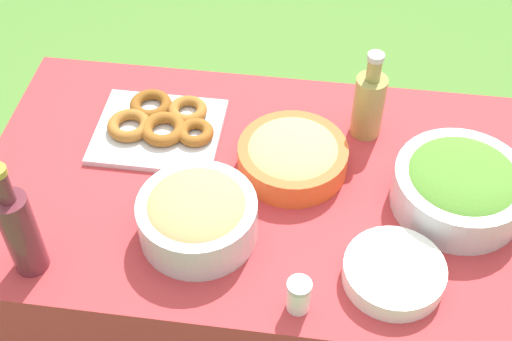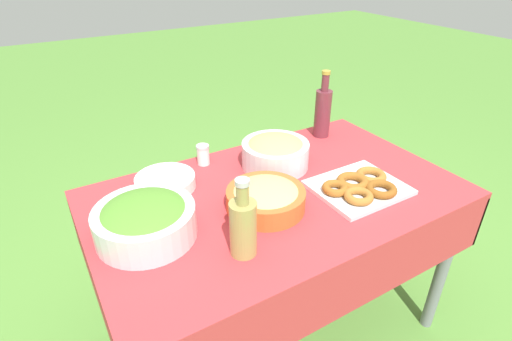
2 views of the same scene
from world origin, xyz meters
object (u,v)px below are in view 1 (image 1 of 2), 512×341
at_px(salad_bowl, 460,185).
at_px(donut_platter, 161,125).
at_px(olive_oil_bottle, 369,103).
at_px(plate_stack, 394,273).
at_px(pasta_bowl, 293,155).
at_px(wine_bottle, 20,230).
at_px(bread_bowl, 197,215).

bearing_deg(salad_bowl, donut_platter, 169.11).
bearing_deg(olive_oil_bottle, plate_stack, -80.72).
xyz_separation_m(salad_bowl, plate_stack, (-0.15, -0.24, -0.04)).
bearing_deg(pasta_bowl, salad_bowl, -8.50).
height_order(salad_bowl, plate_stack, salad_bowl).
height_order(salad_bowl, donut_platter, salad_bowl).
distance_m(pasta_bowl, olive_oil_bottle, 0.24).
bearing_deg(wine_bottle, plate_stack, 4.93).
bearing_deg(olive_oil_bottle, bread_bowl, -133.09).
bearing_deg(salad_bowl, pasta_bowl, 171.50).
relative_size(pasta_bowl, donut_platter, 0.83).
height_order(salad_bowl, wine_bottle, wine_bottle).
relative_size(plate_stack, wine_bottle, 0.71).
bearing_deg(plate_stack, wine_bottle, -175.07).
distance_m(wine_bottle, bread_bowl, 0.38).
bearing_deg(plate_stack, pasta_bowl, 129.67).
relative_size(pasta_bowl, plate_stack, 1.23).
distance_m(salad_bowl, wine_bottle, 0.99).
relative_size(olive_oil_bottle, bread_bowl, 0.93).
height_order(pasta_bowl, donut_platter, pasta_bowl).
distance_m(salad_bowl, pasta_bowl, 0.40).
xyz_separation_m(plate_stack, wine_bottle, (-0.79, -0.07, 0.10)).
bearing_deg(wine_bottle, donut_platter, 67.84).
relative_size(wine_bottle, bread_bowl, 1.14).
distance_m(donut_platter, plate_stack, 0.72).
relative_size(olive_oil_bottle, wine_bottle, 0.81).
relative_size(salad_bowl, bread_bowl, 1.15).
bearing_deg(salad_bowl, plate_stack, -121.07).
bearing_deg(olive_oil_bottle, donut_platter, -172.17).
height_order(donut_platter, plate_stack, same).
distance_m(pasta_bowl, wine_bottle, 0.66).
distance_m(salad_bowl, donut_platter, 0.76).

